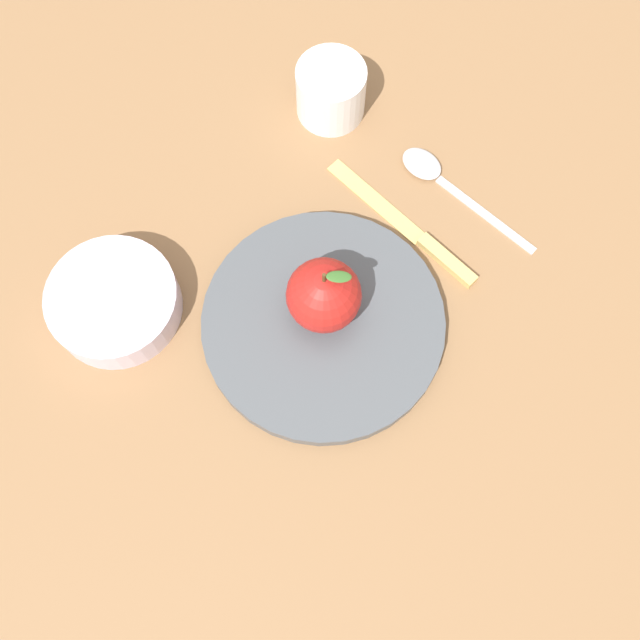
% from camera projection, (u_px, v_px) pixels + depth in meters
% --- Properties ---
extents(ground_plane, '(2.40, 2.40, 0.00)m').
position_uv_depth(ground_plane, '(324.00, 309.00, 0.77)').
color(ground_plane, olive).
extents(dinner_plate, '(0.25, 0.25, 0.02)m').
position_uv_depth(dinner_plate, '(320.00, 323.00, 0.75)').
color(dinner_plate, '#4C5156').
rests_on(dinner_plate, ground_plane).
extents(apple, '(0.07, 0.07, 0.09)m').
position_uv_depth(apple, '(327.00, 295.00, 0.72)').
color(apple, '#B21E19').
rests_on(apple, dinner_plate).
extents(side_bowl, '(0.13, 0.13, 0.04)m').
position_uv_depth(side_bowl, '(113.00, 301.00, 0.75)').
color(side_bowl, silver).
rests_on(side_bowl, ground_plane).
extents(cup, '(0.08, 0.08, 0.06)m').
position_uv_depth(cup, '(328.00, 89.00, 0.82)').
color(cup, white).
rests_on(cup, ground_plane).
extents(knife, '(0.16, 0.15, 0.01)m').
position_uv_depth(knife, '(414.00, 233.00, 0.80)').
color(knife, '#D8B766').
rests_on(knife, ground_plane).
extents(spoon, '(0.15, 0.13, 0.01)m').
position_uv_depth(spoon, '(436.00, 175.00, 0.82)').
color(spoon, silver).
rests_on(spoon, ground_plane).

